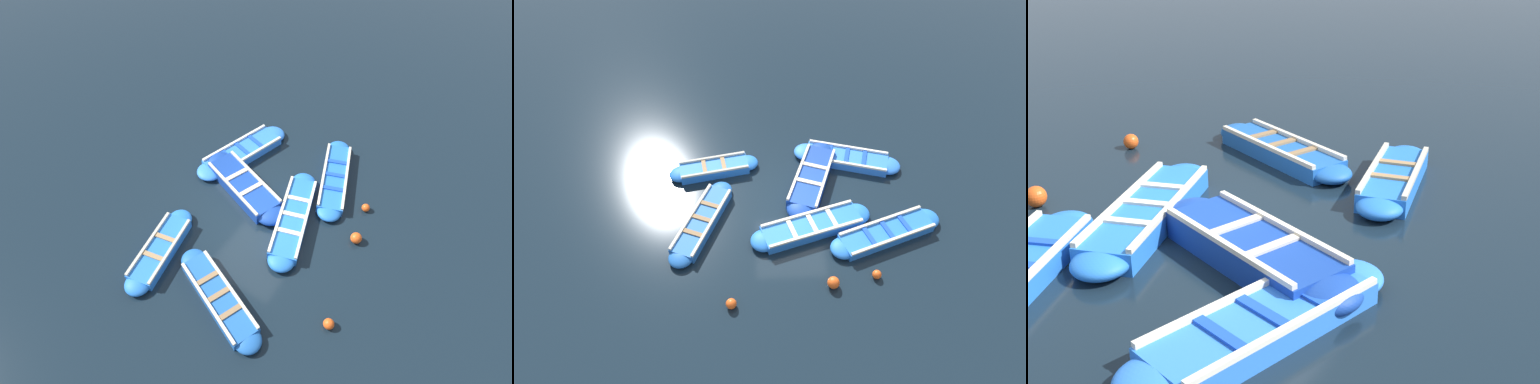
# 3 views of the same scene
# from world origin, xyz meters

# --- Properties ---
(ground_plane) EXTENTS (120.00, 120.00, 0.00)m
(ground_plane) POSITION_xyz_m (0.00, 0.00, 0.00)
(ground_plane) COLOR black
(boat_drifting) EXTENTS (3.14, 1.31, 0.37)m
(boat_drifting) POSITION_xyz_m (2.59, -1.56, 0.16)
(boat_drifting) COLOR blue
(boat_drifting) RESTS_ON ground
(boat_centre) EXTENTS (3.70, 1.94, 0.36)m
(boat_centre) POSITION_xyz_m (-2.68, 1.37, 0.15)
(boat_centre) COLOR blue
(boat_centre) RESTS_ON ground
(boat_outer_left) EXTENTS (3.89, 1.88, 0.39)m
(boat_outer_left) POSITION_xyz_m (-0.48, 1.06, 0.17)
(boat_outer_left) COLOR blue
(boat_outer_left) RESTS_ON ground
(boat_outer_right) EXTENTS (2.12, 3.77, 0.46)m
(boat_outer_right) POSITION_xyz_m (-0.70, -0.92, 0.20)
(boat_outer_right) COLOR navy
(boat_outer_right) RESTS_ON ground
(boat_far_corner) EXTENTS (3.82, 1.87, 0.35)m
(boat_far_corner) POSITION_xyz_m (-2.02, -1.88, 0.15)
(boat_far_corner) COLOR blue
(boat_far_corner) RESTS_ON ground
(boat_near_quay) EXTENTS (1.96, 3.46, 0.36)m
(boat_near_quay) POSITION_xyz_m (2.83, 0.71, 0.15)
(boat_near_quay) COLOR #1E59AD
(boat_near_quay) RESTS_ON ground
(buoy_orange_near) EXTENTS (0.33, 0.33, 0.33)m
(buoy_orange_near) POSITION_xyz_m (-0.87, 2.96, 0.17)
(buoy_orange_near) COLOR #E05119
(buoy_orange_near) RESTS_ON ground
(buoy_yellow_far) EXTENTS (0.28, 0.28, 0.28)m
(buoy_yellow_far) POSITION_xyz_m (1.88, 3.45, 0.14)
(buoy_yellow_far) COLOR #E05119
(buoy_yellow_far) RESTS_ON ground
(buoy_white_drifting) EXTENTS (0.25, 0.25, 0.25)m
(buoy_white_drifting) POSITION_xyz_m (-2.11, 2.73, 0.13)
(buoy_white_drifting) COLOR #E05119
(buoy_white_drifting) RESTS_ON ground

